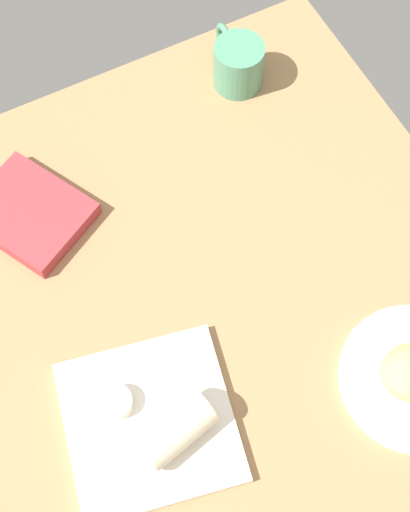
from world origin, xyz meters
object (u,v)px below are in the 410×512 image
book_stack (30,213)px  coffee_mug (238,63)px  breakfast_wrap (175,429)px  sauce_cup (115,402)px  square_plate (149,422)px

book_stack → coffee_mug: (9.62, -43.81, 3.17)cm
breakfast_wrap → book_stack: bearing=173.7°
sauce_cup → square_plate: bearing=-143.1°
breakfast_wrap → book_stack: breakfast_wrap is taller
square_plate → coffee_mug: 64.51cm
square_plate → sauce_cup: (4.33, 3.25, 2.08)cm
book_stack → breakfast_wrap: bearing=-173.0°
coffee_mug → book_stack: bearing=102.4°
square_plate → coffee_mug: (49.61, -41.06, 3.80)cm
book_stack → coffee_mug: coffee_mug is taller
breakfast_wrap → coffee_mug: 65.55cm
square_plate → book_stack: (39.99, 2.75, 0.64)cm
breakfast_wrap → sauce_cup: bearing=-156.4°
coffee_mug → square_plate: bearing=140.4°
sauce_cup → coffee_mug: coffee_mug is taller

